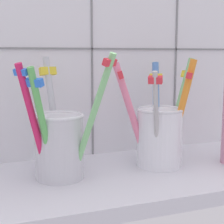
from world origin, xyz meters
The scene contains 4 objects.
counter_slab centered at (0.00, 0.00, 1.00)cm, with size 64.00×22.00×2.00cm, color silver.
tile_wall_back centered at (0.00, 12.00, 22.50)cm, with size 64.00×2.20×45.00cm.
toothbrush_cup_left centered at (-7.93, 1.13, 7.24)cm, with size 12.57×14.08×17.58cm.
toothbrush_cup_right centered at (7.92, 1.29, 7.37)cm, with size 14.30×11.34×16.71cm.
Camera 1 is at (-17.56, -46.47, 19.27)cm, focal length 56.82 mm.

